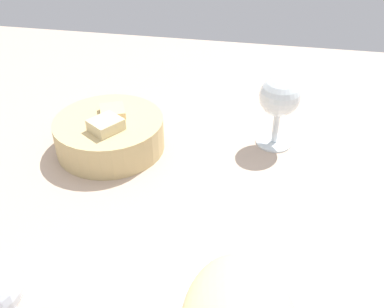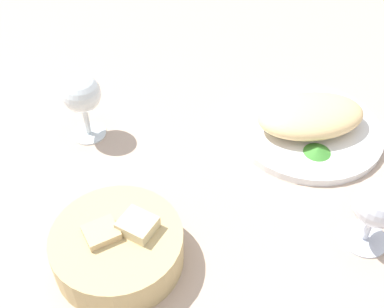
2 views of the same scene
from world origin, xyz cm
name	(u,v)px [view 2 (image 2 of 2)]	position (x,y,z in cm)	size (l,w,h in cm)	color
ground_plane	(227,193)	(0.00, 0.00, -1.00)	(140.00, 140.00, 2.00)	tan
plate	(308,130)	(-16.02, -12.60, 0.70)	(26.57, 26.57, 1.40)	white
omelette	(311,116)	(-16.02, -12.60, 3.99)	(19.22, 11.86, 5.17)	#F3CB8A
lettuce_garnish	(318,150)	(-15.92, -5.97, 1.93)	(4.69, 4.69, 1.07)	#3C892F
bread_basket	(118,247)	(16.76, 12.31, 2.94)	(18.09, 18.09, 7.38)	tan
wine_glass_near	(82,97)	(23.49, -14.86, 8.41)	(6.68, 6.68, 12.45)	silver
wine_glass_far	(377,206)	(-18.66, 11.26, 7.45)	(6.90, 6.90, 11.55)	silver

